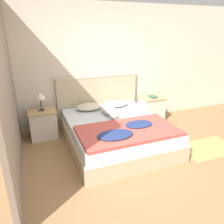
{
  "coord_description": "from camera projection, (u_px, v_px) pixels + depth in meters",
  "views": [
    {
      "loc": [
        -1.37,
        -2.36,
        2.01
      ],
      "look_at": [
        0.04,
        1.22,
        0.57
      ],
      "focal_mm": 35.0,
      "sensor_mm": 36.0,
      "label": 1
    }
  ],
  "objects": [
    {
      "name": "bed",
      "position": [
        116.0,
        133.0,
        4.05
      ],
      "size": [
        1.72,
        2.03,
        0.47
      ],
      "color": "#C6B28E",
      "rests_on": "ground_plane"
    },
    {
      "name": "pillow_right",
      "position": [
        115.0,
        103.0,
        4.71
      ],
      "size": [
        0.56,
        0.4,
        0.12
      ],
      "color": "beige",
      "rests_on": "bed"
    },
    {
      "name": "table_lamp",
      "position": [
        40.0,
        96.0,
        4.1
      ],
      "size": [
        0.2,
        0.2,
        0.36
      ],
      "color": "#2D2D33",
      "rests_on": "nightstand_left"
    },
    {
      "name": "rug",
      "position": [
        208.0,
        148.0,
        3.98
      ],
      "size": [
        1.06,
        0.65,
        0.0
      ],
      "color": "tan",
      "rests_on": "ground_plane"
    },
    {
      "name": "nightstand_right",
      "position": [
        152.0,
        109.0,
        5.12
      ],
      "size": [
        0.52,
        0.42,
        0.56
      ],
      "color": "silver",
      "rests_on": "ground_plane"
    },
    {
      "name": "quilt",
      "position": [
        128.0,
        131.0,
        3.5
      ],
      "size": [
        1.6,
        0.91,
        0.09
      ],
      "color": "#BC4C42",
      "rests_on": "bed"
    },
    {
      "name": "pillow_left",
      "position": [
        89.0,
        107.0,
        4.52
      ],
      "size": [
        0.56,
        0.4,
        0.12
      ],
      "color": "beige",
      "rests_on": "bed"
    },
    {
      "name": "dog",
      "position": [
        110.0,
        111.0,
        4.22
      ],
      "size": [
        0.25,
        0.67,
        0.18
      ],
      "color": "silver",
      "rests_on": "bed"
    },
    {
      "name": "wall_back",
      "position": [
        95.0,
        67.0,
        4.64
      ],
      "size": [
        9.0,
        0.06,
        2.55
      ],
      "color": "beige",
      "rests_on": "ground_plane"
    },
    {
      "name": "ground_plane",
      "position": [
        140.0,
        175.0,
        3.23
      ],
      "size": [
        16.0,
        16.0,
        0.0
      ],
      "primitive_type": "plane",
      "color": "#997047"
    },
    {
      "name": "headboard",
      "position": [
        98.0,
        99.0,
        4.84
      ],
      "size": [
        1.8,
        0.06,
        1.11
      ],
      "color": "#C6B28E",
      "rests_on": "ground_plane"
    },
    {
      "name": "wall_side_left",
      "position": [
        7.0,
        85.0,
        3.13
      ],
      "size": [
        0.06,
        3.1,
        2.55
      ],
      "color": "gray",
      "rests_on": "ground_plane"
    },
    {
      "name": "nightstand_left",
      "position": [
        43.0,
        124.0,
        4.28
      ],
      "size": [
        0.52,
        0.42,
        0.56
      ],
      "color": "silver",
      "rests_on": "ground_plane"
    },
    {
      "name": "book_stack",
      "position": [
        153.0,
        97.0,
        5.01
      ],
      "size": [
        0.16,
        0.22,
        0.04
      ],
      "color": "#703D7F",
      "rests_on": "nightstand_right"
    }
  ]
}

